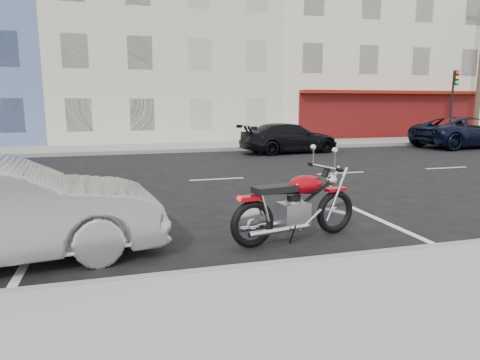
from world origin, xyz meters
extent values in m
plane|color=black|center=(0.00, 0.00, 0.00)|extent=(120.00, 120.00, 0.00)
cube|color=gray|center=(-5.00, 8.70, 0.07)|extent=(80.00, 3.40, 0.15)
cube|color=gray|center=(-5.00, -7.00, 0.08)|extent=(80.00, 0.12, 0.16)
cube|color=gray|center=(-5.00, 7.00, 0.08)|extent=(80.00, 0.12, 0.16)
cube|color=beige|center=(-2.00, 16.30, 5.75)|extent=(12.00, 12.00, 11.50)
cube|color=silver|center=(11.00, 16.30, 6.25)|extent=(14.00, 12.00, 12.50)
cylinder|color=black|center=(13.50, 8.40, 1.75)|extent=(0.12, 0.12, 3.20)
cube|color=black|center=(13.50, 8.25, 3.55)|extent=(0.26, 0.18, 0.80)
cylinder|color=beige|center=(12.00, 8.50, 0.45)|extent=(0.20, 0.20, 0.60)
sphere|color=beige|center=(12.00, 8.50, 0.77)|extent=(0.20, 0.20, 0.20)
torus|color=black|center=(-0.41, -5.44, 0.35)|extent=(0.75, 0.27, 0.74)
torus|color=black|center=(-1.97, -5.77, 0.35)|extent=(0.75, 0.27, 0.74)
cube|color=maroon|center=(-0.41, -5.44, 0.74)|extent=(0.40, 0.22, 0.06)
cube|color=maroon|center=(-2.02, -5.78, 0.76)|extent=(0.36, 0.24, 0.07)
cube|color=gray|center=(-1.24, -5.62, 0.42)|extent=(0.52, 0.42, 0.38)
ellipsoid|color=maroon|center=(-1.02, -5.57, 0.88)|extent=(0.68, 0.50, 0.30)
cube|color=black|center=(-1.60, -5.69, 0.86)|extent=(0.73, 0.42, 0.10)
cylinder|color=silver|center=(-0.66, -5.50, 1.14)|extent=(0.20, 0.76, 0.04)
sphere|color=silver|center=(-0.50, -5.46, 0.91)|extent=(0.19, 0.19, 0.19)
cylinder|color=silver|center=(-1.56, -5.84, 0.24)|extent=(1.04, 0.30, 0.09)
cylinder|color=silver|center=(-1.63, -5.54, 0.24)|extent=(1.04, 0.30, 0.09)
cylinder|color=silver|center=(-0.46, -5.46, 0.68)|extent=(0.43, 0.14, 0.88)
cylinder|color=black|center=(-1.00, -5.57, 0.61)|extent=(0.88, 0.24, 0.54)
imported|color=black|center=(11.85, 5.45, 0.75)|extent=(5.59, 2.91, 1.51)
imported|color=black|center=(2.58, 5.69, 0.65)|extent=(4.68, 2.37, 1.30)
camera|label=1|loc=(-4.67, -11.93, 2.18)|focal=32.00mm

